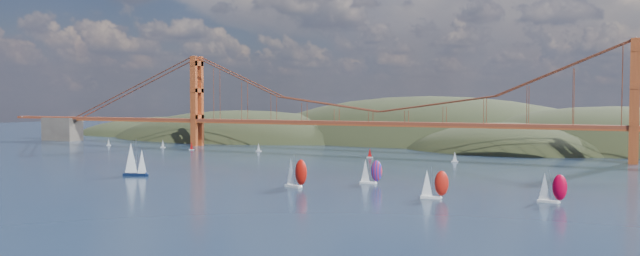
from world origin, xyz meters
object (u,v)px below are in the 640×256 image
object	(u,v)px
racer_0	(296,172)
racer_2	(552,187)
sloop_navy	(134,160)
racer_1	(434,184)
racer_rwb	(371,171)

from	to	relation	value
racer_0	racer_2	bearing A→B (deg)	21.57
sloop_navy	racer_0	distance (m)	68.17
racer_1	racer_rwb	distance (m)	35.25
racer_1	racer_2	world-z (taller)	racer_1
racer_0	racer_rwb	size ratio (longest dim) A/B	1.16
racer_0	sloop_navy	bearing A→B (deg)	-162.62
sloop_navy	racer_rwb	size ratio (longest dim) A/B	1.51
racer_2	racer_rwb	bearing A→B (deg)	177.35
racer_1	racer_2	xyz separation A→B (m)	(30.56, 7.45, -0.05)
sloop_navy	racer_0	size ratio (longest dim) A/B	1.31
sloop_navy	racer_rwb	xyz separation A→B (m)	(85.98, 19.16, -1.76)
racer_0	racer_1	bearing A→B (deg)	14.96
racer_1	racer_rwb	xyz separation A→B (m)	(-28.00, 21.43, -0.03)
racer_2	racer_rwb	world-z (taller)	racer_rwb
racer_2	sloop_navy	bearing A→B (deg)	-167.17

